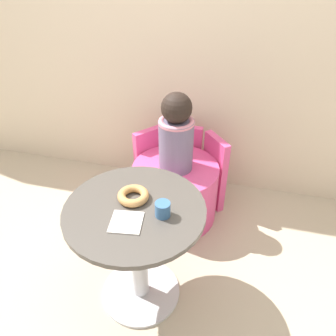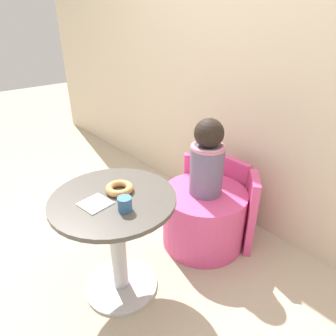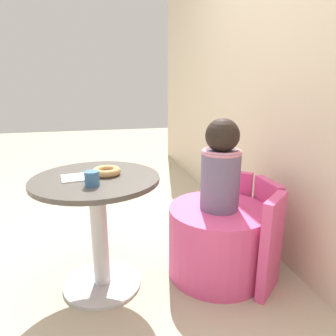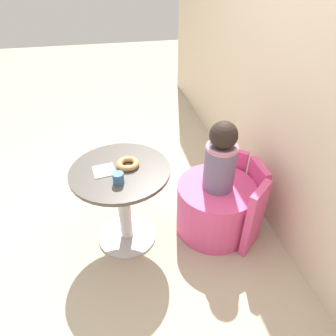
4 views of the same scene
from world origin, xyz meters
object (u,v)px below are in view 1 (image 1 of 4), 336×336
cup (163,209)px  donut (133,196)px  round_table (137,238)px  child_figure (176,134)px  tub_chair (175,192)px

cup → donut: bearing=155.8°
round_table → donut: (-0.02, 0.06, 0.22)m
donut → cup: 0.18m
child_figure → cup: bearing=-81.9°
donut → round_table: bearing=-66.5°
child_figure → cup: 0.70m
round_table → child_figure: (0.04, 0.67, 0.22)m
child_figure → tub_chair: bearing=180.0°
child_figure → donut: bearing=-95.9°
child_figure → cup: (0.10, -0.69, 0.01)m
tub_chair → child_figure: (0.00, 0.00, 0.45)m
round_table → donut: donut is taller
donut → cup: cup is taller
round_table → child_figure: bearing=86.7°
tub_chair → child_figure: size_ratio=1.12×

